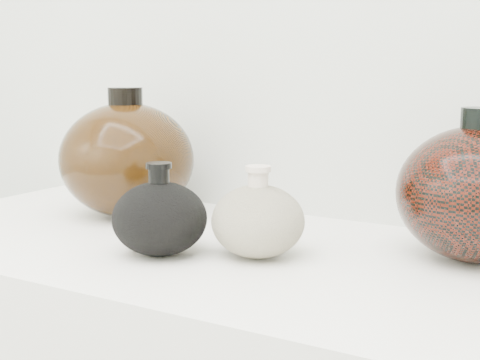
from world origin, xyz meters
The scene contains 4 objects.
black_gourd_vase centered at (-0.09, 0.87, 0.95)m, with size 0.15×0.15×0.13m.
cream_gourd_vase centered at (0.03, 0.93, 0.95)m, with size 0.16×0.16×0.12m.
left_round_pot centered at (-0.29, 1.04, 1.00)m, with size 0.28×0.28×0.22m.
right_round_pot centered at (0.29, 1.06, 0.99)m, with size 0.28×0.28×0.20m.
Camera 1 is at (0.45, 0.16, 1.16)m, focal length 50.00 mm.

